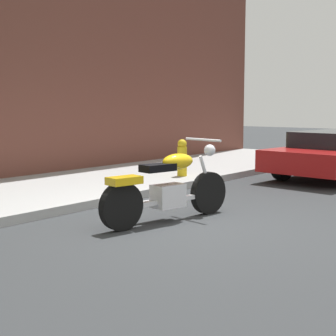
{
  "coord_description": "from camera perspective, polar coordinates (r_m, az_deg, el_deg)",
  "views": [
    {
      "loc": [
        -5.41,
        -4.1,
        1.59
      ],
      "look_at": [
        -0.03,
        0.27,
        0.75
      ],
      "focal_mm": 54.67,
      "sensor_mm": 36.0,
      "label": 1
    }
  ],
  "objects": [
    {
      "name": "fire_hydrant",
      "position": [
        10.6,
        1.58,
        0.8
      ],
      "size": [
        0.2,
        0.2,
        0.91
      ],
      "color": "gold",
      "rests_on": "ground"
    },
    {
      "name": "sidewalk",
      "position": [
        9.3,
        -14.57,
        -2.69
      ],
      "size": [
        19.48,
        3.18,
        0.14
      ],
      "primitive_type": "cube",
      "color": "#9D9D9D",
      "rests_on": "ground"
    },
    {
      "name": "ground_plane",
      "position": [
        6.97,
        1.93,
        -6.24
      ],
      "size": [
        60.0,
        60.0,
        0.0
      ],
      "primitive_type": "plane",
      "color": "#303335"
    },
    {
      "name": "motorcycle",
      "position": [
        7.02,
        -0.04,
        -2.32
      ],
      "size": [
        2.19,
        0.78,
        1.12
      ],
      "color": "black",
      "rests_on": "ground"
    }
  ]
}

